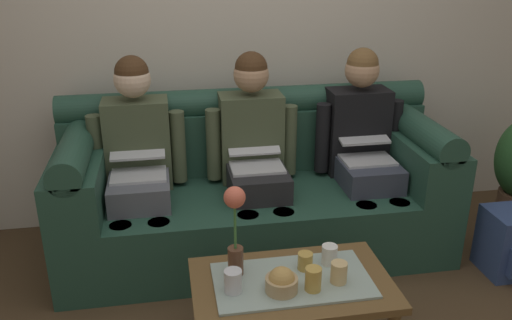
# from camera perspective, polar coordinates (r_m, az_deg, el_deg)

# --- Properties ---
(back_wall_patterned) EXTENTS (6.00, 0.12, 2.90)m
(back_wall_patterned) POSITION_cam_1_polar(r_m,az_deg,el_deg) (3.56, -1.75, 16.34)
(back_wall_patterned) COLOR beige
(back_wall_patterned) RESTS_ON ground_plane
(couch) EXTENTS (2.31, 0.88, 0.96)m
(couch) POSITION_cam_1_polar(r_m,az_deg,el_deg) (3.34, -0.22, -3.37)
(couch) COLOR #234738
(couch) RESTS_ON ground_plane
(person_left) EXTENTS (0.56, 0.67, 1.22)m
(person_left) POSITION_cam_1_polar(r_m,az_deg,el_deg) (3.19, -12.41, 0.47)
(person_left) COLOR #595B66
(person_left) RESTS_ON ground_plane
(person_middle) EXTENTS (0.56, 0.67, 1.22)m
(person_middle) POSITION_cam_1_polar(r_m,az_deg,el_deg) (3.22, -0.21, 1.25)
(person_middle) COLOR #232326
(person_middle) RESTS_ON ground_plane
(person_right) EXTENTS (0.56, 0.67, 1.22)m
(person_right) POSITION_cam_1_polar(r_m,az_deg,el_deg) (3.40, 11.22, 1.93)
(person_right) COLOR #383D4C
(person_right) RESTS_ON ground_plane
(coffee_table) EXTENTS (0.90, 0.55, 0.41)m
(coffee_table) POSITION_cam_1_polar(r_m,az_deg,el_deg) (2.50, 3.82, -13.66)
(coffee_table) COLOR brown
(coffee_table) RESTS_ON ground_plane
(flower_vase) EXTENTS (0.10, 0.10, 0.43)m
(flower_vase) POSITION_cam_1_polar(r_m,az_deg,el_deg) (2.37, -2.24, -6.98)
(flower_vase) COLOR brown
(flower_vase) RESTS_ON coffee_table
(snack_bowl) EXTENTS (0.14, 0.14, 0.12)m
(snack_bowl) POSITION_cam_1_polar(r_m,az_deg,el_deg) (2.36, 2.73, -12.78)
(snack_bowl) COLOR tan
(snack_bowl) RESTS_ON coffee_table
(cup_near_left) EXTENTS (0.07, 0.07, 0.10)m
(cup_near_left) POSITION_cam_1_polar(r_m,az_deg,el_deg) (2.44, 8.77, -11.70)
(cup_near_left) COLOR #DBB77A
(cup_near_left) RESTS_ON coffee_table
(cup_near_right) EXTENTS (0.07, 0.07, 0.08)m
(cup_near_right) POSITION_cam_1_polar(r_m,az_deg,el_deg) (2.51, 5.24, -10.63)
(cup_near_right) COLOR gold
(cup_near_right) RESTS_ON coffee_table
(cup_far_center) EXTENTS (0.07, 0.07, 0.11)m
(cup_far_center) POSITION_cam_1_polar(r_m,az_deg,el_deg) (2.38, 6.08, -12.44)
(cup_far_center) COLOR gold
(cup_far_center) RESTS_ON coffee_table
(cup_far_left) EXTENTS (0.08, 0.08, 0.10)m
(cup_far_left) POSITION_cam_1_polar(r_m,az_deg,el_deg) (2.36, -2.45, -12.71)
(cup_far_left) COLOR silver
(cup_far_left) RESTS_ON coffee_table
(cup_far_right) EXTENTS (0.07, 0.07, 0.09)m
(cup_far_right) POSITION_cam_1_polar(r_m,az_deg,el_deg) (2.56, 7.79, -9.91)
(cup_far_right) COLOR white
(cup_far_right) RESTS_ON coffee_table
(backpack_right) EXTENTS (0.31, 0.32, 0.39)m
(backpack_right) POSITION_cam_1_polar(r_m,az_deg,el_deg) (3.48, 25.52, -7.92)
(backpack_right) COLOR #33477A
(backpack_right) RESTS_ON ground_plane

